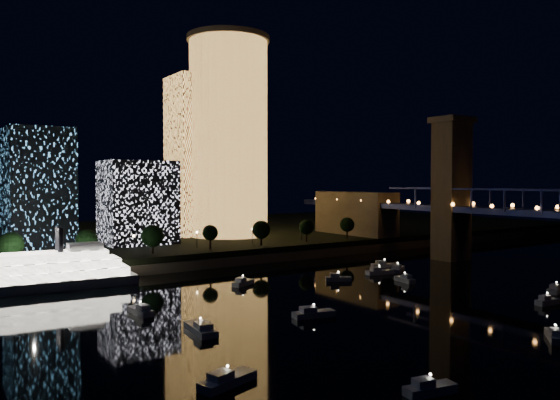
% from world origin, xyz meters
% --- Properties ---
extents(ground, '(520.00, 520.00, 0.00)m').
position_xyz_m(ground, '(0.00, 0.00, 0.00)').
color(ground, black).
rests_on(ground, ground).
extents(far_bank, '(420.00, 160.00, 5.00)m').
position_xyz_m(far_bank, '(0.00, 160.00, 2.50)').
color(far_bank, black).
rests_on(far_bank, ground).
extents(seawall, '(420.00, 6.00, 3.00)m').
position_xyz_m(seawall, '(0.00, 82.00, 1.50)').
color(seawall, '#6B5E4C').
rests_on(seawall, ground).
extents(tower_cylindrical, '(34.00, 34.00, 81.93)m').
position_xyz_m(tower_cylindrical, '(17.03, 124.42, 46.09)').
color(tower_cylindrical, '#EEA54C').
rests_on(tower_cylindrical, far_bank).
extents(tower_rectangular, '(20.81, 20.81, 66.23)m').
position_xyz_m(tower_rectangular, '(7.84, 135.88, 38.11)').
color(tower_rectangular, '#EEA54C').
rests_on(tower_rectangular, far_bank).
extents(midrise_blocks, '(96.75, 34.50, 40.38)m').
position_xyz_m(midrise_blocks, '(-60.91, 122.79, 21.03)').
color(midrise_blocks, white).
rests_on(midrise_blocks, far_bank).
extents(riverboat, '(54.74, 14.76, 16.31)m').
position_xyz_m(riverboat, '(-69.26, 74.31, 4.18)').
color(riverboat, silver).
rests_on(riverboat, ground).
extents(motorboats, '(105.82, 82.95, 2.78)m').
position_xyz_m(motorboats, '(-7.55, 18.40, 0.81)').
color(motorboats, silver).
rests_on(motorboats, ground).
extents(esplanade_trees, '(165.98, 6.97, 8.99)m').
position_xyz_m(esplanade_trees, '(-33.01, 88.00, 10.47)').
color(esplanade_trees, black).
rests_on(esplanade_trees, far_bank).
extents(street_lamps, '(132.70, 0.70, 5.65)m').
position_xyz_m(street_lamps, '(-34.00, 94.00, 9.02)').
color(street_lamps, black).
rests_on(street_lamps, far_bank).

